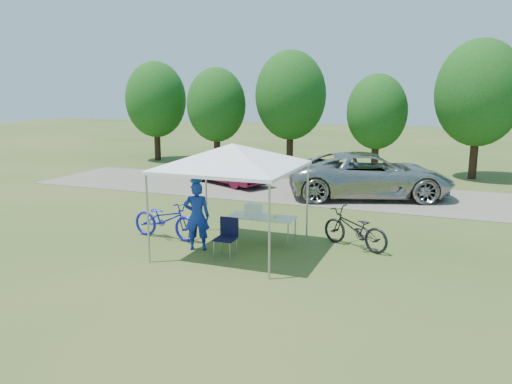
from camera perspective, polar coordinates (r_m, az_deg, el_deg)
ground at (r=12.73m, az=-2.60°, el=-6.74°), size 100.00×100.00×0.00m
gravel_strip at (r=20.07m, az=6.64°, el=-0.02°), size 24.00×5.00×0.02m
canopy at (r=12.17m, az=-2.72°, el=5.22°), size 4.53×4.53×3.00m
treeline at (r=25.64m, az=9.66°, el=10.30°), size 24.89×4.28×6.30m
folding_table at (r=13.22m, az=0.70°, el=-2.98°), size 1.75×0.73×0.72m
folding_chair at (r=12.27m, az=-3.31°, el=-4.75°), size 0.48×0.49×0.93m
cooler at (r=13.26m, az=-0.30°, el=-2.04°), size 0.43×0.30×0.31m
ice_cream_cup at (r=13.03m, az=2.19°, el=-2.85°), size 0.09×0.09×0.07m
cyclist at (r=12.68m, az=-6.76°, el=-2.76°), size 0.74×0.61×1.75m
bike_blue at (r=13.85m, az=-10.31°, el=-3.09°), size 2.10×0.89×1.08m
bike_dark at (r=13.06m, az=11.21°, el=-4.14°), size 2.05×1.44×1.02m
minivan at (r=19.30m, az=12.84°, el=1.91°), size 6.70×4.70×1.70m
sedan at (r=21.64m, az=-3.13°, el=2.70°), size 4.27×3.06×1.34m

